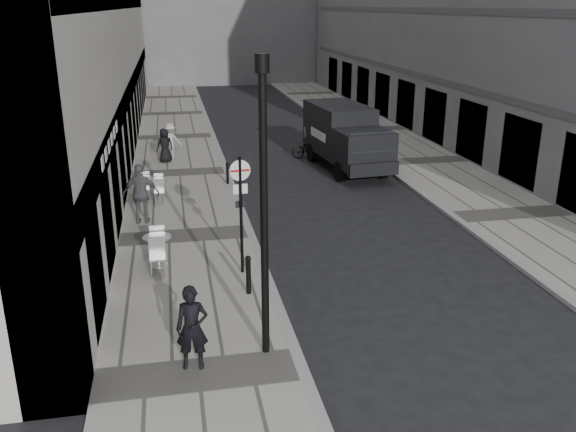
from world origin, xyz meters
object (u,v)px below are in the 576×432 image
object	(u,v)px
panel_van	(345,134)
cyclist	(310,142)
sign_post	(241,200)
walking_man	(192,328)
lamppost	(264,198)

from	to	relation	value
panel_van	cyclist	size ratio (longest dim) A/B	3.06
sign_post	cyclist	bearing A→B (deg)	62.29
cyclist	walking_man	bearing A→B (deg)	-117.54
lamppost	walking_man	bearing A→B (deg)	-168.20
walking_man	panel_van	world-z (taller)	panel_van
walking_man	sign_post	xyz separation A→B (m)	(1.48, 4.30, 1.17)
walking_man	sign_post	distance (m)	4.70
cyclist	lamppost	bearing A→B (deg)	-113.30
sign_post	panel_van	xyz separation A→B (m)	(5.80, 10.48, -0.62)
panel_van	cyclist	bearing A→B (deg)	109.71
sign_post	cyclist	distance (m)	13.64
sign_post	panel_van	world-z (taller)	sign_post
sign_post	lamppost	xyz separation A→B (m)	(0.00, -4.00, 1.28)
walking_man	panel_van	distance (m)	16.49
walking_man	panel_van	bearing A→B (deg)	70.78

